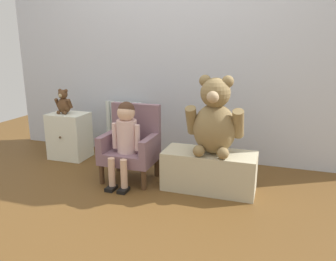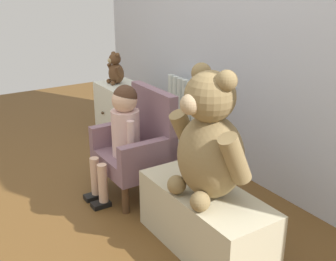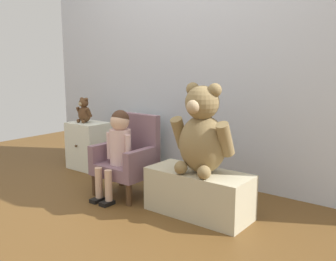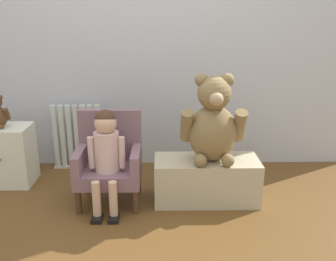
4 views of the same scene
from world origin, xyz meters
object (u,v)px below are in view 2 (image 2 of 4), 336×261
at_px(small_dresser, 121,112).
at_px(small_teddy_bear, 116,70).
at_px(radiator, 185,117).
at_px(large_teddy_bear, 209,142).
at_px(child_armchair, 139,145).
at_px(child_figure, 122,127).
at_px(low_bench, 205,220).

xyz_separation_m(small_dresser, small_teddy_bear, (-0.03, -0.01, 0.35)).
height_order(radiator, small_teddy_bear, small_teddy_bear).
bearing_deg(small_dresser, radiator, 31.31).
bearing_deg(radiator, large_teddy_bear, -29.85).
bearing_deg(child_armchair, small_teddy_bear, 162.09).
xyz_separation_m(child_armchair, child_figure, (-0.00, -0.11, 0.14)).
height_order(radiator, low_bench, radiator).
bearing_deg(low_bench, child_figure, -172.48).
bearing_deg(child_figure, large_teddy_bear, 6.03).
xyz_separation_m(child_figure, small_teddy_bear, (-0.88, 0.39, 0.13)).
distance_m(small_dresser, child_armchair, 0.90).
distance_m(low_bench, small_teddy_bear, 1.66).
distance_m(child_armchair, low_bench, 0.72).
height_order(child_armchair, low_bench, child_armchair).
distance_m(low_bench, large_teddy_bear, 0.43).
distance_m(child_armchair, child_figure, 0.18).
relative_size(small_dresser, large_teddy_bear, 0.77).
height_order(child_figure, large_teddy_bear, large_teddy_bear).
height_order(small_dresser, large_teddy_bear, large_teddy_bear).
distance_m(child_armchair, large_teddy_bear, 0.78).
relative_size(radiator, low_bench, 0.77).
xyz_separation_m(radiator, child_armchair, (0.36, -0.59, 0.03)).
xyz_separation_m(child_figure, large_teddy_bear, (0.73, 0.08, 0.14)).
relative_size(small_dresser, child_armchair, 0.72).
bearing_deg(child_armchair, small_dresser, 160.72).
bearing_deg(low_bench, child_armchair, 178.61).
relative_size(large_teddy_bear, small_teddy_bear, 2.45).
xyz_separation_m(small_dresser, child_figure, (0.85, -0.41, 0.22)).
height_order(radiator, small_dresser, radiator).
bearing_deg(low_bench, small_dresser, 168.54).
xyz_separation_m(child_figure, low_bench, (0.70, 0.09, -0.30)).
bearing_deg(small_dresser, child_figure, -25.58).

